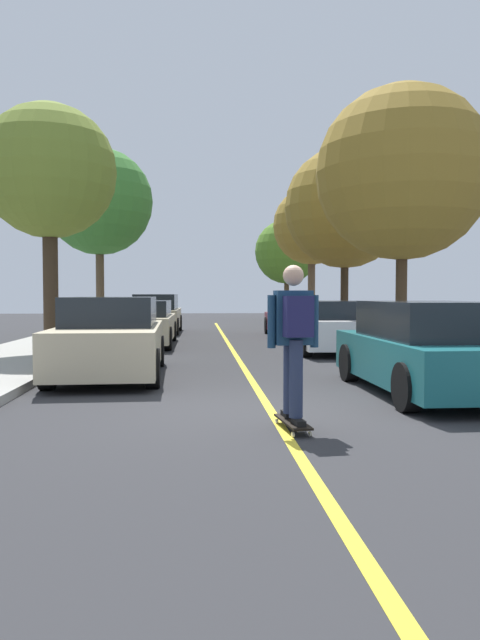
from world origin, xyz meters
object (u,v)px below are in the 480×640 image
object	(u,v)px
parked_car_left_nearest	(111,338)
street_tree_right_near	(345,208)
street_tree_right_far	(312,226)
parked_car_right_far	(295,318)
street_tree_left_near	(99,202)
skateboarder	(294,333)
parked_car_right_near	(329,326)
street_tree_right_farthest	(287,252)
fire_hydrant	(449,346)
parked_car_left_far	(157,314)
street_tree_left_nearest	(49,173)
parked_car_right_nearest	(428,349)
street_tree_right_nearest	(403,174)
parked_car_left_near	(143,323)
skateboard	(293,422)

from	to	relation	value
parked_car_left_nearest	street_tree_right_near	xyz separation A→B (m)	(6.92, 10.48, 3.91)
street_tree_right_far	parked_car_left_nearest	bearing A→B (deg)	-112.31
parked_car_right_far	street_tree_left_near	xyz separation A→B (m)	(-6.92, 0.47, 4.11)
parked_car_right_far	skateboarder	distance (m)	15.04
parked_car_right_near	street_tree_left_near	size ratio (longest dim) A/B	0.71
street_tree_right_farthest	fire_hydrant	bearing A→B (deg)	-90.87
parked_car_left_far	street_tree_left_nearest	world-z (taller)	street_tree_left_nearest
street_tree_left_nearest	street_tree_right_farthest	xyz separation A→B (m)	(8.79, 21.42, -0.32)
fire_hydrant	skateboarder	distance (m)	6.43
parked_car_right_nearest	street_tree_right_farthest	distance (m)	27.40
parked_car_left_nearest	street_tree_right_nearest	distance (m)	9.06
street_tree_right_farthest	street_tree_right_near	bearing A→B (deg)	-90.00
street_tree_left_near	street_tree_right_nearest	size ratio (longest dim) A/B	0.96
street_tree_right_nearest	street_tree_right_near	xyz separation A→B (m)	(-0.00, 6.16, -0.02)
parked_car_left_near	fire_hydrant	distance (m)	9.04
street_tree_right_near	skateboard	bearing A→B (deg)	-105.83
parked_car_right_nearest	skateboarder	size ratio (longest dim) A/B	2.44
parked_car_left_nearest	street_tree_left_near	xyz separation A→B (m)	(-1.87, 10.65, 4.05)
parked_car_left_nearest	street_tree_right_near	world-z (taller)	street_tree_right_near
parked_car_right_far	street_tree_right_near	size ratio (longest dim) A/B	0.63
parked_car_right_nearest	street_tree_right_farthest	size ratio (longest dim) A/B	0.72
street_tree_right_farthest	skateboard	world-z (taller)	street_tree_right_farthest
parked_car_left_near	skateboarder	size ratio (longest dim) A/B	2.72
street_tree_right_far	street_tree_right_farthest	distance (m)	7.94
parked_car_left_near	parked_car_left_nearest	bearing A→B (deg)	-90.02
parked_car_left_far	parked_car_right_far	xyz separation A→B (m)	(5.05, -2.29, -0.09)
fire_hydrant	parked_car_left_far	bearing A→B (deg)	118.49
street_tree_left_near	street_tree_right_farthest	world-z (taller)	street_tree_left_near
parked_car_left_near	parked_car_right_near	bearing A→B (deg)	-22.35
parked_car_left_nearest	parked_car_left_far	bearing A→B (deg)	89.99
parked_car_left_far	parked_car_right_near	xyz separation A→B (m)	(5.05, -7.91, -0.09)
parked_car_left_far	skateboard	distance (m)	17.32
parked_car_right_far	street_tree_right_nearest	size ratio (longest dim) A/B	0.63
street_tree_right_near	skateboarder	bearing A→B (deg)	-105.78
street_tree_right_nearest	parked_car_right_nearest	bearing A→B (deg)	-105.67
parked_car_right_near	street_tree_left_nearest	distance (m)	7.93
street_tree_right_farthest	skateboard	xyz separation A→B (m)	(-4.28, -29.41, -3.94)
parked_car_left_nearest	skateboarder	bearing A→B (deg)	-60.45
parked_car_right_near	fire_hydrant	xyz separation A→B (m)	(1.50, -4.15, -0.17)
street_tree_right_near	fire_hydrant	size ratio (longest dim) A/B	9.53
parked_car_left_far	street_tree_right_farthest	xyz separation A→B (m)	(6.92, 12.30, 3.28)
street_tree_right_near	street_tree_right_far	xyz separation A→B (m)	(0.00, 6.39, 0.05)
street_tree_left_nearest	skateboarder	size ratio (longest dim) A/B	3.37
parked_car_left_nearest	street_tree_left_near	size ratio (longest dim) A/B	0.68
parked_car_left_far	parked_car_right_near	size ratio (longest dim) A/B	0.94
street_tree_right_nearest	street_tree_right_farthest	distance (m)	20.47
parked_car_left_nearest	parked_car_right_far	world-z (taller)	parked_car_left_nearest
parked_car_left_nearest	fire_hydrant	bearing A→B (deg)	3.59
street_tree_right_nearest	street_tree_right_near	world-z (taller)	street_tree_right_nearest
street_tree_right_far	parked_car_right_nearest	bearing A→B (deg)	-95.56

